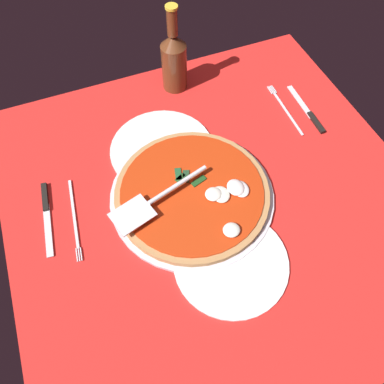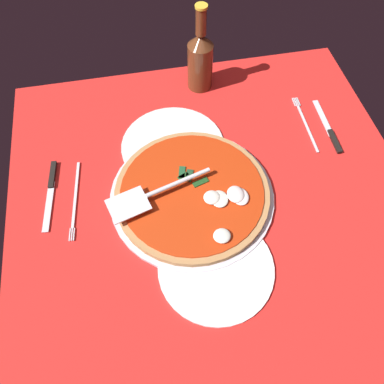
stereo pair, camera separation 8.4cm
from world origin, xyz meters
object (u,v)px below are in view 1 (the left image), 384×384
object	(u,v)px
dinner_plate_left	(231,262)
place_setting_near	(297,112)
pizza	(193,193)
pizza_server	(155,200)
place_setting_far	(60,216)
dinner_plate_right	(162,149)
beer_bottle	(174,60)

from	to	relation	value
dinner_plate_left	place_setting_near	size ratio (longest dim) A/B	1.16
pizza	pizza_server	size ratio (longest dim) A/B	1.45
place_setting_far	dinner_plate_left	bearing A→B (deg)	57.96
dinner_plate_left	dinner_plate_right	size ratio (longest dim) A/B	0.93
dinner_plate_left	place_setting_far	xyz separation A→B (cm)	(23.80, 30.15, -0.15)
dinner_plate_right	place_setting_far	xyz separation A→B (cm)	(-9.21, 26.91, -0.15)
dinner_plate_left	pizza_server	world-z (taller)	pizza_server
beer_bottle	dinner_plate_left	bearing A→B (deg)	171.70
place_setting_far	beer_bottle	distance (cm)	48.63
beer_bottle	pizza_server	bearing A→B (deg)	153.53
dinner_plate_right	pizza_server	bearing A→B (deg)	156.54
dinner_plate_left	beer_bottle	bearing A→B (deg)	-8.30
dinner_plate_right	place_setting_far	world-z (taller)	place_setting_far
pizza	dinner_plate_left	bearing A→B (deg)	-176.18
dinner_plate_left	dinner_plate_right	bearing A→B (deg)	5.60
pizza_server	place_setting_near	xyz separation A→B (cm)	(14.22, -44.10, -4.33)
pizza_server	place_setting_far	world-z (taller)	pizza_server
dinner_plate_right	beer_bottle	distance (cm)	24.37
dinner_plate_left	dinner_plate_right	world-z (taller)	same
place_setting_near	beer_bottle	distance (cm)	35.04
pizza	place_setting_far	xyz separation A→B (cm)	(6.32, 28.98, -1.82)
dinner_plate_left	dinner_plate_right	xyz separation A→B (cm)	(33.00, 3.24, 0.00)
place_setting_near	beer_bottle	world-z (taller)	beer_bottle
pizza	place_setting_near	size ratio (longest dim) A/B	1.71
dinner_plate_left	pizza	size ratio (longest dim) A/B	0.68
dinner_plate_left	place_setting_near	distance (cm)	46.47
pizza	dinner_plate_right	bearing A→B (deg)	7.60
dinner_plate_right	beer_bottle	bearing A→B (deg)	-28.72
dinner_plate_right	place_setting_near	distance (cm)	37.34
place_setting_near	pizza_server	bearing A→B (deg)	109.84
pizza	place_setting_near	distance (cm)	38.01
pizza	place_setting_far	size ratio (longest dim) A/B	1.53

